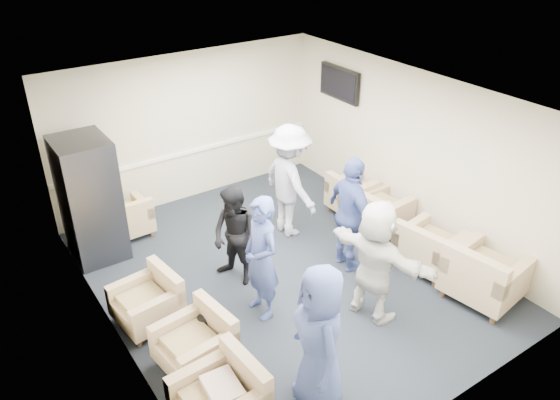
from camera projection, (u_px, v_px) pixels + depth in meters
floor at (284, 274)px, 8.18m from camera, size 6.00×6.00×0.00m
ceiling at (284, 100)px, 6.87m from camera, size 6.00×6.00×0.00m
back_wall at (188, 128)px, 9.69m from camera, size 5.00×0.02×2.70m
front_wall at (457, 315)px, 5.35m from camera, size 5.00×0.02×2.70m
left_wall at (106, 252)px, 6.29m from camera, size 0.02×6.00×2.70m
right_wall at (412, 153)px, 8.75m from camera, size 0.02×6.00×2.70m
chair_rail at (191, 152)px, 9.89m from camera, size 4.98×0.04×0.06m
tv at (340, 83)px, 9.68m from camera, size 0.10×1.00×0.58m
armchair_left_near at (224, 400)px, 5.71m from camera, size 0.87×0.87×0.66m
armchair_left_mid at (198, 344)px, 6.45m from camera, size 0.87×0.87×0.62m
armchair_left_far at (150, 302)px, 7.13m from camera, size 0.85×0.85×0.61m
armchair_right_near at (483, 277)px, 7.48m from camera, size 1.07×1.07×0.75m
armchair_right_midnear at (428, 249)px, 8.14m from camera, size 0.97×0.97×0.68m
armchair_right_midfar at (373, 214)px, 9.01m from camera, size 0.99×0.99×0.73m
armchair_right_far at (353, 197)px, 9.59m from camera, size 0.81×0.81×0.64m
armchair_corner at (127, 219)px, 8.97m from camera, size 0.76×0.76×0.60m
vending_machine at (90, 199)px, 8.20m from camera, size 0.78×0.91×1.93m
backpack at (205, 330)px, 6.73m from camera, size 0.31×0.24×0.50m
pillow at (222, 389)px, 5.62m from camera, size 0.38×0.48×0.13m
person_front_left at (320, 339)px, 5.72m from camera, size 0.80×1.00×1.77m
person_mid_left at (261, 258)px, 7.01m from camera, size 0.43×0.64×1.74m
person_back_left at (235, 236)px, 7.69m from camera, size 0.77×0.87×1.50m
person_back_right at (290, 181)px, 8.75m from camera, size 0.71×1.23×1.89m
person_mid_right at (351, 215)px, 7.91m from camera, size 0.59×1.11×1.80m
person_front_right at (375, 261)px, 6.99m from camera, size 0.82×1.66×1.71m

